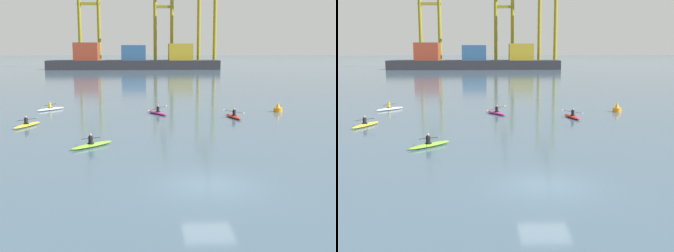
{
  "view_description": "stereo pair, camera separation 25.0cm",
  "coord_description": "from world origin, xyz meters",
  "views": [
    {
      "loc": [
        -3.1,
        -19.92,
        6.58
      ],
      "look_at": [
        -1.29,
        12.98,
        0.6
      ],
      "focal_mm": 45.82,
      "sensor_mm": 36.0,
      "label": 1
    },
    {
      "loc": [
        -2.85,
        -19.93,
        6.58
      ],
      "look_at": [
        -1.29,
        12.98,
        0.6
      ],
      "focal_mm": 45.82,
      "sensor_mm": 36.0,
      "label": 2
    }
  ],
  "objects": [
    {
      "name": "kayak_yellow",
      "position": [
        -13.16,
        16.66,
        0.17
      ],
      "size": [
        2.1,
        3.36,
        0.95
      ],
      "color": "yellow",
      "rests_on": "ground"
    },
    {
      "name": "gantry_crane_west",
      "position": [
        -21.81,
        131.31,
        17.53
      ],
      "size": [
        7.78,
        18.81,
        36.18
      ],
      "color": "olive",
      "rests_on": "ground"
    },
    {
      "name": "container_barge",
      "position": [
        -6.49,
        118.36,
        2.83
      ],
      "size": [
        54.13,
        9.44,
        8.39
      ],
      "color": "#28282D",
      "rests_on": "ground"
    },
    {
      "name": "kayak_magenta",
      "position": [
        -1.8,
        23.08,
        0.17
      ],
      "size": [
        2.25,
        3.23,
        0.95
      ],
      "color": "#C13384",
      "rests_on": "ground"
    },
    {
      "name": "gantry_crane_west_mid",
      "position": [
        3.67,
        130.82,
        16.56
      ],
      "size": [
        6.97,
        17.97,
        32.57
      ],
      "color": "olive",
      "rests_on": "ground"
    },
    {
      "name": "ground_plane",
      "position": [
        0.0,
        0.0,
        0.0
      ],
      "size": [
        800.0,
        800.0,
        0.0
      ],
      "primitive_type": "plane",
      "color": "#425B70"
    },
    {
      "name": "channel_buoy",
      "position": [
        10.91,
        23.99,
        0.36
      ],
      "size": [
        0.9,
        0.9,
        1.0
      ],
      "color": "orange",
      "rests_on": "ground"
    },
    {
      "name": "gantry_crane_east_mid",
      "position": [
        18.02,
        125.89,
        19.79
      ],
      "size": [
        6.63,
        18.14,
        42.64
      ],
      "color": "olive",
      "rests_on": "ground"
    },
    {
      "name": "kayak_red",
      "position": [
        5.44,
        20.31,
        0.17
      ],
      "size": [
        2.23,
        3.45,
        0.95
      ],
      "color": "red",
      "rests_on": "ground"
    },
    {
      "name": "kayak_white",
      "position": [
        -13.25,
        26.54,
        0.17
      ],
      "size": [
        2.76,
        2.89,
        0.95
      ],
      "color": "silver",
      "rests_on": "ground"
    },
    {
      "name": "kayak_lime",
      "position": [
        -6.7,
        8.6,
        0.17
      ],
      "size": [
        2.83,
        2.83,
        0.95
      ],
      "color": "#7ABC2D",
      "rests_on": "ground"
    }
  ]
}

